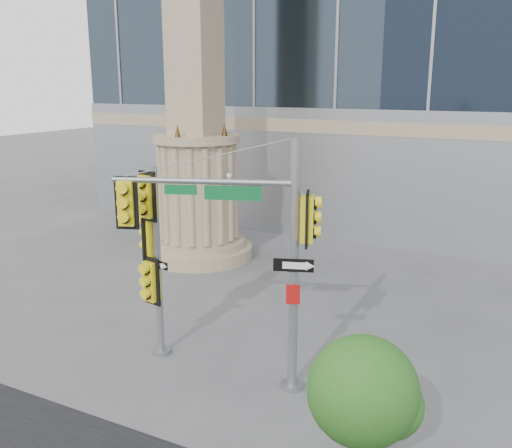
% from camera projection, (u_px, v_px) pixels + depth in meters
% --- Properties ---
extents(ground, '(120.00, 120.00, 0.00)m').
position_uv_depth(ground, '(206.00, 391.00, 13.53)').
color(ground, '#545456').
rests_on(ground, ground).
extents(monument, '(4.40, 4.40, 16.60)m').
position_uv_depth(monument, '(196.00, 124.00, 22.63)').
color(monument, tan).
rests_on(monument, ground).
extents(main_signal_pole, '(4.45, 1.93, 5.97)m').
position_uv_depth(main_signal_pole, '(247.00, 238.00, 12.94)').
color(main_signal_pole, slate).
rests_on(main_signal_pole, ground).
extents(secondary_signal_pole, '(0.88, 0.76, 5.08)m').
position_uv_depth(secondary_signal_pole, '(152.00, 248.00, 14.66)').
color(secondary_signal_pole, slate).
rests_on(secondary_signal_pole, ground).
extents(street_tree, '(1.95, 1.90, 3.03)m').
position_uv_depth(street_tree, '(365.00, 396.00, 9.62)').
color(street_tree, tan).
rests_on(street_tree, ground).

